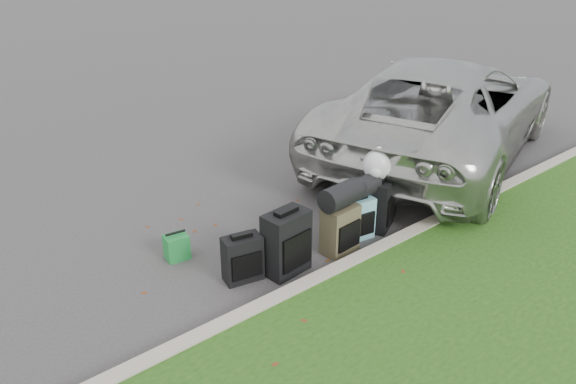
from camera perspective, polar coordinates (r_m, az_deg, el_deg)
ground at (r=7.25m, az=1.62°, el=-4.24°), size 120.00×120.00×0.00m
curb at (r=6.61m, az=7.39°, el=-6.93°), size 120.00×0.18×0.15m
suv at (r=9.82m, az=15.44°, el=8.20°), size 6.61×4.61×1.68m
suitcase_small_black at (r=6.25m, az=-4.64°, el=-6.75°), size 0.47×0.32×0.53m
suitcase_large_black_left at (r=6.31m, az=-0.18°, el=-5.18°), size 0.55×0.36×0.75m
suitcase_olive at (r=6.75m, az=5.30°, el=-3.80°), size 0.46×0.30×0.60m
suitcase_teal at (r=7.09m, az=7.13°, el=-2.68°), size 0.42×0.29×0.55m
suitcase_large_black_right at (r=7.34m, az=9.38°, el=-1.22°), size 0.52×0.44×0.68m
tote_green at (r=6.79m, az=-11.24°, el=-5.50°), size 0.30×0.25×0.30m
tote_navy at (r=6.97m, az=-0.15°, el=-4.06°), size 0.32×0.27×0.32m
duffel_left at (r=6.56m, az=5.44°, el=-0.34°), size 0.56×0.34×0.29m
duffel_right at (r=6.97m, az=7.48°, el=0.47°), size 0.47×0.28×0.26m
trash_bag at (r=7.15m, az=9.13°, el=2.77°), size 0.39×0.39×0.39m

